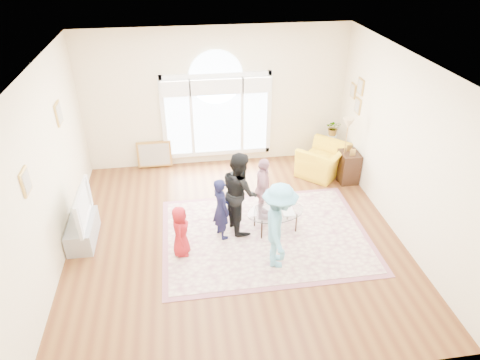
{
  "coord_description": "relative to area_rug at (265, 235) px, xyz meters",
  "views": [
    {
      "loc": [
        -0.83,
        -6.23,
        5.0
      ],
      "look_at": [
        0.14,
        0.3,
        1.04
      ],
      "focal_mm": 32.0,
      "sensor_mm": 36.0,
      "label": 1
    }
  ],
  "objects": [
    {
      "name": "ground",
      "position": [
        -0.57,
        0.06,
        -0.01
      ],
      "size": [
        6.0,
        6.0,
        0.0
      ],
      "primitive_type": "plane",
      "color": "#572D16",
      "rests_on": "ground"
    },
    {
      "name": "room_shell",
      "position": [
        -0.56,
        2.89,
        1.56
      ],
      "size": [
        6.0,
        6.0,
        6.0
      ],
      "color": "beige",
      "rests_on": "ground"
    },
    {
      "name": "area_rug",
      "position": [
        0.0,
        0.0,
        0.0
      ],
      "size": [
        3.6,
        2.6,
        0.02
      ],
      "primitive_type": "cube",
      "color": "beige",
      "rests_on": "ground"
    },
    {
      "name": "rug_border",
      "position": [
        0.0,
        0.0,
        -0.0
      ],
      "size": [
        3.8,
        2.8,
        0.01
      ],
      "primitive_type": "cube",
      "color": "#905663",
      "rests_on": "ground"
    },
    {
      "name": "tv_console",
      "position": [
        -3.32,
        0.36,
        0.2
      ],
      "size": [
        0.45,
        1.0,
        0.42
      ],
      "primitive_type": "cube",
      "color": "#989BA0",
      "rests_on": "ground"
    },
    {
      "name": "television",
      "position": [
        -3.31,
        0.36,
        0.73
      ],
      "size": [
        0.17,
        1.13,
        0.65
      ],
      "color": "black",
      "rests_on": "tv_console"
    },
    {
      "name": "coffee_table",
      "position": [
        0.21,
        0.16,
        0.39
      ],
      "size": [
        1.17,
        0.85,
        0.54
      ],
      "rotation": [
        0.0,
        0.0,
        0.16
      ],
      "color": "silver",
      "rests_on": "ground"
    },
    {
      "name": "armchair",
      "position": [
        1.76,
        2.08,
        0.34
      ],
      "size": [
        1.43,
        1.43,
        0.7
      ],
      "primitive_type": "imported",
      "rotation": [
        0.0,
        0.0,
        3.95
      ],
      "color": "yellow",
      "rests_on": "ground"
    },
    {
      "name": "side_cabinet",
      "position": [
        2.21,
        1.7,
        0.34
      ],
      "size": [
        0.4,
        0.5,
        0.7
      ],
      "primitive_type": "cube",
      "color": "black",
      "rests_on": "ground"
    },
    {
      "name": "floor_lamp",
      "position": [
        2.08,
        1.71,
        1.27
      ],
      "size": [
        0.29,
        0.29,
        1.51
      ],
      "color": "black",
      "rests_on": "ground"
    },
    {
      "name": "plant_pedestal",
      "position": [
        2.13,
        2.63,
        0.34
      ],
      "size": [
        0.2,
        0.2,
        0.7
      ],
      "primitive_type": "cylinder",
      "color": "white",
      "rests_on": "ground"
    },
    {
      "name": "potted_plant",
      "position": [
        2.13,
        2.63,
        0.88
      ],
      "size": [
        0.42,
        0.39,
        0.38
      ],
      "primitive_type": "imported",
      "rotation": [
        0.0,
        0.0,
        -0.34
      ],
      "color": "#33722D",
      "rests_on": "plant_pedestal"
    },
    {
      "name": "leaning_picture",
      "position": [
        -2.08,
        2.96,
        -0.01
      ],
      "size": [
        0.8,
        0.14,
        0.62
      ],
      "primitive_type": "cube",
      "rotation": [
        -0.14,
        0.0,
        0.0
      ],
      "color": "tan",
      "rests_on": "ground"
    },
    {
      "name": "child_red",
      "position": [
        -1.55,
        -0.28,
        0.49
      ],
      "size": [
        0.37,
        0.51,
        0.96
      ],
      "primitive_type": "imported",
      "rotation": [
        0.0,
        0.0,
        1.42
      ],
      "color": "maroon",
      "rests_on": "area_rug"
    },
    {
      "name": "child_navy",
      "position": [
        -0.81,
        0.11,
        0.61
      ],
      "size": [
        0.43,
        0.52,
        1.21
      ],
      "primitive_type": "imported",
      "rotation": [
        0.0,
        0.0,
        1.94
      ],
      "color": "#121333",
      "rests_on": "area_rug"
    },
    {
      "name": "child_black",
      "position": [
        -0.44,
        0.33,
        0.8
      ],
      "size": [
        0.74,
        0.87,
        1.57
      ],
      "primitive_type": "imported",
      "rotation": [
        0.0,
        0.0,
        1.78
      ],
      "color": "black",
      "rests_on": "area_rug"
    },
    {
      "name": "child_pink",
      "position": [
        0.04,
        0.58,
        0.65
      ],
      "size": [
        0.47,
        0.8,
        1.28
      ],
      "primitive_type": "imported",
      "rotation": [
        0.0,
        0.0,
        1.36
      ],
      "color": "#C58998",
      "rests_on": "area_rug"
    },
    {
      "name": "child_blue",
      "position": [
        0.04,
        -0.77,
        0.78
      ],
      "size": [
        0.73,
        1.08,
        1.54
      ],
      "primitive_type": "imported",
      "rotation": [
        0.0,
        0.0,
        1.4
      ],
      "color": "#5DAACD",
      "rests_on": "area_rug"
    }
  ]
}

